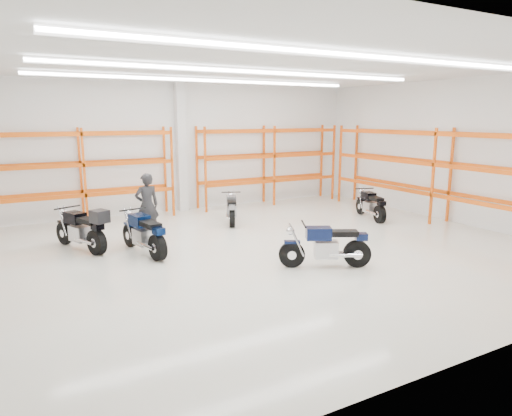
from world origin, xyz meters
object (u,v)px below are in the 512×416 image
motorcycle_back_b (145,235)px  motorcycle_back_c (231,210)px  motorcycle_back_d (371,206)px  structural_column (181,148)px  motorcycle_main (329,247)px  motorcycle_back_a (83,230)px  standing_man (147,205)px

motorcycle_back_b → motorcycle_back_c: 3.92m
motorcycle_back_d → structural_column: 6.85m
motorcycle_main → motorcycle_back_a: motorcycle_back_a is taller
motorcycle_main → structural_column: (-0.68, 7.67, 1.77)m
motorcycle_back_a → motorcycle_back_c: 4.72m
motorcycle_main → structural_column: structural_column is taller
motorcycle_back_d → standing_man: (-7.08, 1.30, 0.45)m
motorcycle_main → motorcycle_back_d: size_ratio=0.99×
motorcycle_back_b → standing_man: (0.53, 1.62, 0.41)m
motorcycle_back_d → structural_column: size_ratio=0.42×
motorcycle_back_a → standing_man: bearing=18.3°
motorcycle_main → standing_man: (-2.83, 4.57, 0.43)m
motorcycle_back_a → motorcycle_back_c: bearing=12.5°
structural_column → motorcycle_back_d: bearing=-41.7°
motorcycle_back_c → motorcycle_back_b: bearing=-148.4°
motorcycle_back_c → standing_man: size_ratio=0.98×
standing_man → structural_column: (2.14, 3.10, 1.35)m
motorcycle_main → motorcycle_back_a: bearing=139.2°
motorcycle_back_b → motorcycle_back_c: (3.34, 2.05, -0.06)m
motorcycle_back_b → motorcycle_back_d: size_ratio=1.11×
motorcycle_back_a → motorcycle_back_b: 1.63m
standing_man → motorcycle_main: bearing=121.6°
structural_column → motorcycle_back_a: bearing=-136.9°
structural_column → motorcycle_back_b: bearing=-119.5°
motorcycle_back_a → structural_column: size_ratio=0.47×
standing_man → motorcycle_back_c: bearing=-171.3°
motorcycle_back_c → motorcycle_back_d: motorcycle_back_d is taller
motorcycle_main → structural_column: bearing=95.1°
motorcycle_main → motorcycle_back_d: 5.37m
motorcycle_back_b → motorcycle_back_a: bearing=140.8°
motorcycle_back_d → standing_man: 7.22m
motorcycle_back_c → motorcycle_back_d: (4.27, -1.73, 0.02)m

